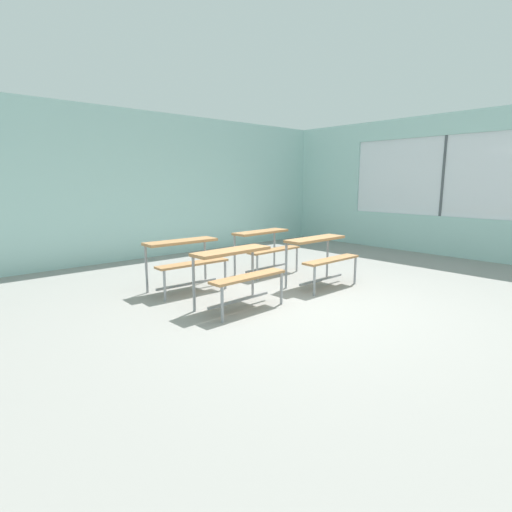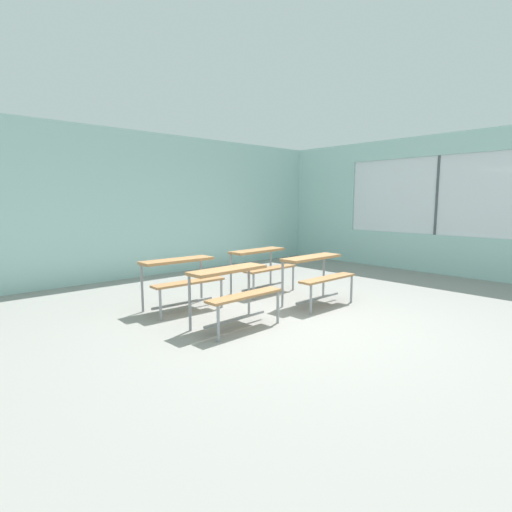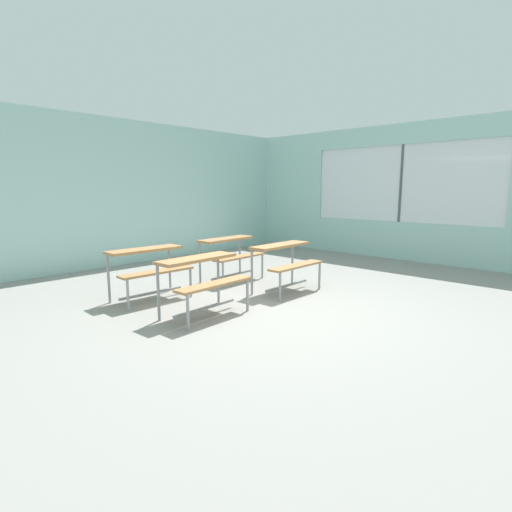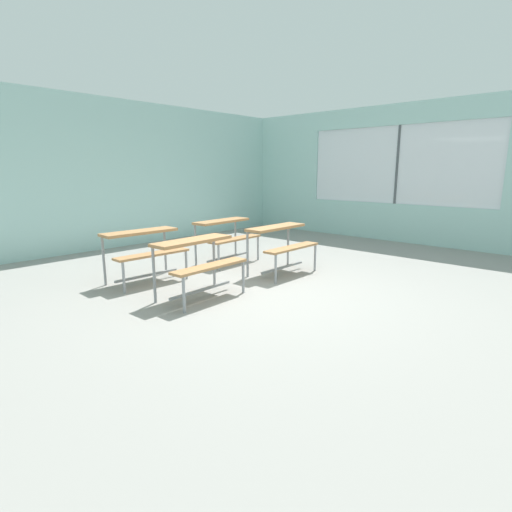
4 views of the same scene
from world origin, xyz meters
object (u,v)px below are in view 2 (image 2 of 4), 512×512
Objects in this scene: desk_bench_r0c1 at (317,268)px; desk_bench_r1c0 at (181,272)px; desk_bench_r1c1 at (262,260)px; desk_bench_r0c0 at (234,283)px.

desk_bench_r0c1 and desk_bench_r1c0 have the same top height.
desk_bench_r0c1 is 0.99× the size of desk_bench_r1c0.
desk_bench_r1c1 is at bearing 3.30° from desk_bench_r1c0.
desk_bench_r1c0 is at bearing 178.67° from desk_bench_r1c1.
desk_bench_r0c1 is 2.05m from desk_bench_r1c0.
desk_bench_r0c0 is 1.14m from desk_bench_r1c0.
desk_bench_r0c1 is 1.19m from desk_bench_r1c1.
desk_bench_r0c1 is (1.64, -0.01, 0.00)m from desk_bench_r0c0.
desk_bench_r1c0 is 0.99× the size of desk_bench_r1c1.
desk_bench_r0c0 is 1.98m from desk_bench_r1c1.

